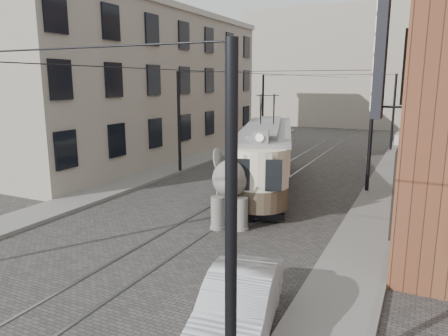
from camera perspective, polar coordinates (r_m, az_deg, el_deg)
The scene contains 10 objects.
ground at distance 17.79m, azimuth -0.74°, elevation -6.07°, with size 120.00×120.00×0.00m, color #454340.
tram_rails at distance 17.78m, azimuth -0.74°, elevation -6.03°, with size 1.54×80.00×0.02m, color slate, non-canonical shape.
sidewalk_right at distance 16.14m, azimuth 18.90°, elevation -8.33°, with size 2.00×60.00×0.15m, color slate.
sidewalk_left at distance 21.36m, azimuth -16.57°, elevation -3.31°, with size 2.00×60.00×0.15m, color slate.
stucco_building at distance 31.27m, azimuth -10.84°, elevation 10.72°, with size 7.00×24.00×10.00m, color gray.
distant_block at distance 55.69m, azimuth 18.44°, elevation 12.75°, with size 28.00×10.00×14.00m, color gray.
catenary at distance 21.73m, azimuth 4.69°, elevation 5.25°, with size 11.00×30.20×6.00m, color black, non-canonical shape.
tram at distance 21.84m, azimuth 5.82°, elevation 3.64°, with size 2.48×12.04×4.78m, color beige, non-canonical shape.
elephant at distance 16.30m, azimuth 1.00°, elevation -2.71°, with size 2.47×4.48×2.74m, color slate, non-canonical shape.
parked_car at distance 9.53m, azimuth 1.95°, elevation -18.21°, with size 1.46×4.14×1.37m, color #ADAEB2.
Camera 1 is at (7.58, -15.15, 5.43)m, focal length 33.61 mm.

